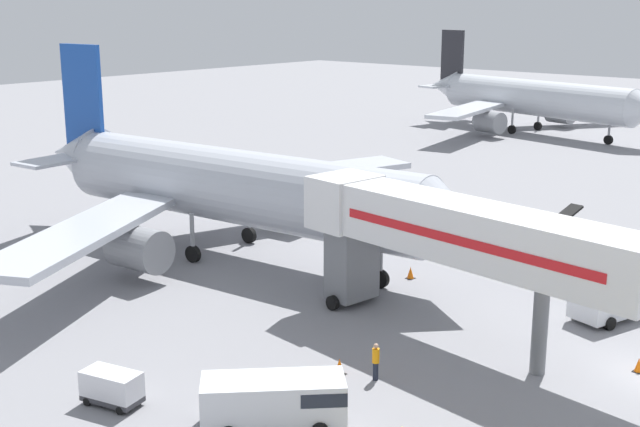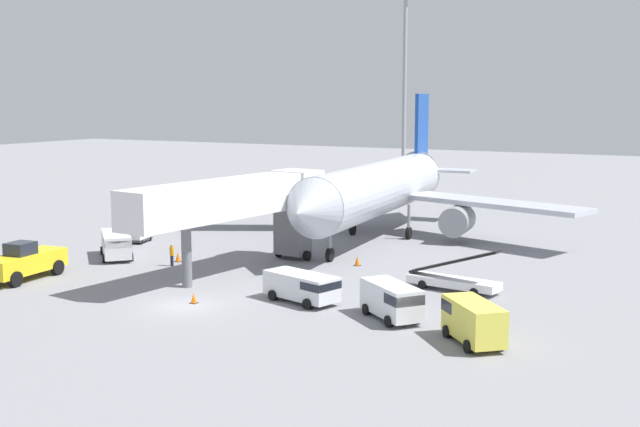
{
  "view_description": "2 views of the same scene",
  "coord_description": "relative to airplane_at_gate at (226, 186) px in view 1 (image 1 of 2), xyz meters",
  "views": [
    {
      "loc": [
        -35.76,
        -11.24,
        16.19
      ],
      "look_at": [
        3.5,
        22.76,
        3.12
      ],
      "focal_mm": 47.16,
      "sensor_mm": 36.0,
      "label": 1
    },
    {
      "loc": [
        30.95,
        -39.84,
        13.04
      ],
      "look_at": [
        0.05,
        17.97,
        3.57
      ],
      "focal_mm": 45.74,
      "sensor_mm": 36.0,
      "label": 2
    }
  ],
  "objects": [
    {
      "name": "airplane_at_gate",
      "position": [
        0.0,
        0.0,
        0.0
      ],
      "size": [
        38.28,
        36.1,
        13.29
      ],
      "color": "#B7BCC6",
      "rests_on": "ground"
    },
    {
      "name": "jet_bridge",
      "position": [
        -2.92,
        -18.64,
        0.79
      ],
      "size": [
        5.61,
        19.44,
        7.14
      ],
      "color": "silver",
      "rests_on": "ground"
    },
    {
      "name": "belt_loader_truck",
      "position": [
        12.92,
        -16.56,
        -3.8
      ],
      "size": [
        6.58,
        2.57,
        3.1
      ],
      "color": "white",
      "rests_on": "ground"
    },
    {
      "name": "service_van_far_center",
      "position": [
        5.5,
        -24.14,
        -3.49
      ],
      "size": [
        5.51,
        3.42,
        1.84
      ],
      "color": "silver",
      "rests_on": "ground"
    },
    {
      "name": "service_van_mid_left",
      "position": [
        -14.84,
        -18.83,
        -3.38
      ],
      "size": [
        5.46,
        5.41,
        2.05
      ],
      "color": "silver",
      "rests_on": "ground"
    },
    {
      "name": "baggage_cart_outer_right",
      "position": [
        -17.96,
        -12.32,
        -3.75
      ],
      "size": [
        1.81,
        2.69,
        1.45
      ],
      "color": "#38383D",
      "rests_on": "ground"
    },
    {
      "name": "ground_crew_worker_foreground",
      "position": [
        -8.95,
        -19.14,
        -3.65
      ],
      "size": [
        0.46,
        0.46,
        1.72
      ],
      "color": "#1E2333",
      "rests_on": "ground"
    },
    {
      "name": "safety_cone_alpha",
      "position": [
        -0.51,
        -27.62,
        -4.23
      ],
      "size": [
        0.44,
        0.44,
        0.67
      ],
      "color": "black",
      "rests_on": "ground"
    },
    {
      "name": "safety_cone_bravo",
      "position": [
        3.64,
        -12.22,
        -4.2
      ],
      "size": [
        0.48,
        0.48,
        0.74
      ],
      "color": "black",
      "rests_on": "ground"
    },
    {
      "name": "safety_cone_charlie",
      "position": [
        -9.57,
        -17.59,
        -4.18
      ],
      "size": [
        0.51,
        0.51,
        0.77
      ],
      "color": "black",
      "rests_on": "ground"
    },
    {
      "name": "airplane_background",
      "position": [
        61.96,
        10.24,
        -0.19
      ],
      "size": [
        36.32,
        35.81,
        12.53
      ],
      "color": "silver",
      "rests_on": "ground"
    }
  ]
}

